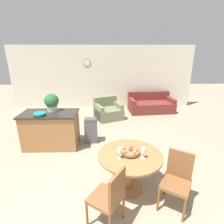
# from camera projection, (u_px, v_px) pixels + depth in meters

# --- Properties ---
(wall_back) EXTENTS (8.00, 0.09, 2.70)m
(wall_back) POSITION_uv_depth(u_px,v_px,m) (102.00, 77.00, 7.75)
(wall_back) COLOR silver
(wall_back) RESTS_ON ground_plane
(dining_table) EXTENTS (1.11, 1.11, 0.73)m
(dining_table) POSITION_uv_depth(u_px,v_px,m) (130.00, 162.00, 3.06)
(dining_table) COLOR #9E6B3D
(dining_table) RESTS_ON ground_plane
(dining_chair_near_left) EXTENTS (0.58, 0.58, 0.94)m
(dining_chair_near_left) POSITION_uv_depth(u_px,v_px,m) (110.00, 196.00, 2.40)
(dining_chair_near_left) COLOR brown
(dining_chair_near_left) RESTS_ON ground_plane
(dining_chair_near_right) EXTENTS (0.58, 0.58, 0.94)m
(dining_chair_near_right) POSITION_uv_depth(u_px,v_px,m) (177.00, 178.00, 2.75)
(dining_chair_near_right) COLOR brown
(dining_chair_near_right) RESTS_ON ground_plane
(fruit_bowl) EXTENTS (0.31, 0.31, 0.13)m
(fruit_bowl) POSITION_uv_depth(u_px,v_px,m) (131.00, 152.00, 2.99)
(fruit_bowl) COLOR olive
(fruit_bowl) RESTS_ON dining_table
(wine_glass_left) EXTENTS (0.07, 0.07, 0.19)m
(wine_glass_left) POSITION_uv_depth(u_px,v_px,m) (120.00, 151.00, 2.85)
(wine_glass_left) COLOR silver
(wine_glass_left) RESTS_ON dining_table
(wine_glass_right) EXTENTS (0.07, 0.07, 0.19)m
(wine_glass_right) POSITION_uv_depth(u_px,v_px,m) (144.00, 151.00, 2.86)
(wine_glass_right) COLOR silver
(wine_glass_right) RESTS_ON dining_table
(kitchen_island) EXTENTS (1.42, 0.77, 0.94)m
(kitchen_island) POSITION_uv_depth(u_px,v_px,m) (51.00, 130.00, 4.59)
(kitchen_island) COLOR #9E6B3D
(kitchen_island) RESTS_ON ground_plane
(teal_bowl) EXTENTS (0.30, 0.30, 0.07)m
(teal_bowl) POSITION_uv_depth(u_px,v_px,m) (40.00, 114.00, 4.23)
(teal_bowl) COLOR teal
(teal_bowl) RESTS_ON kitchen_island
(potted_plant) EXTENTS (0.36, 0.36, 0.46)m
(potted_plant) POSITION_uv_depth(u_px,v_px,m) (52.00, 102.00, 4.50)
(potted_plant) COLOR beige
(potted_plant) RESTS_ON kitchen_island
(trash_bin) EXTENTS (0.34, 0.26, 0.69)m
(trash_bin) POSITION_uv_depth(u_px,v_px,m) (91.00, 130.00, 4.84)
(trash_bin) COLOR #56565B
(trash_bin) RESTS_ON ground_plane
(couch) EXTENTS (1.90, 1.15, 0.79)m
(couch) POSITION_uv_depth(u_px,v_px,m) (150.00, 105.00, 7.44)
(couch) COLOR maroon
(couch) RESTS_ON ground_plane
(armchair) EXTENTS (1.18, 1.16, 0.78)m
(armchair) POSITION_uv_depth(u_px,v_px,m) (108.00, 111.00, 6.64)
(armchair) COLOR #7A7F5B
(armchair) RESTS_ON ground_plane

